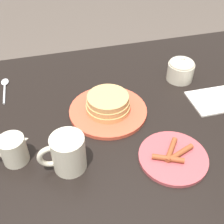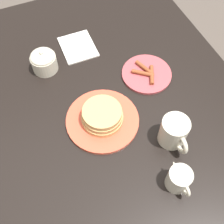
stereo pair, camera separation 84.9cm
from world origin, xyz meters
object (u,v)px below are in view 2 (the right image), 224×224
object	(u,v)px
pancake_plate	(102,118)
coffee_mug	(174,132)
creamer_pitcher	(179,179)
napkin	(78,47)
sugar_bowl	(44,61)
side_plate_bacon	(147,74)

from	to	relation	value
pancake_plate	coffee_mug	size ratio (longest dim) A/B	2.02
coffee_mug	creamer_pitcher	xyz separation A→B (m)	(0.13, -0.06, -0.01)
pancake_plate	napkin	bearing A→B (deg)	173.84
pancake_plate	sugar_bowl	xyz separation A→B (m)	(-0.29, -0.11, 0.02)
pancake_plate	side_plate_bacon	size ratio (longest dim) A/B	1.32
side_plate_bacon	coffee_mug	size ratio (longest dim) A/B	1.53
pancake_plate	creamer_pitcher	distance (m)	0.30
sugar_bowl	side_plate_bacon	bearing A→B (deg)	62.17
creamer_pitcher	side_plate_bacon	bearing A→B (deg)	165.31
side_plate_bacon	coffee_mug	distance (m)	0.27
napkin	sugar_bowl	bearing A→B (deg)	-69.68
creamer_pitcher	coffee_mug	bearing A→B (deg)	156.30
side_plate_bacon	coffee_mug	bearing A→B (deg)	-10.02
coffee_mug	creamer_pitcher	distance (m)	0.14
pancake_plate	coffee_mug	xyz separation A→B (m)	(0.15, 0.17, 0.03)
coffee_mug	sugar_bowl	bearing A→B (deg)	-147.26
creamer_pitcher	napkin	distance (m)	0.62
pancake_plate	napkin	size ratio (longest dim) A/B	1.57
pancake_plate	side_plate_bacon	bearing A→B (deg)	117.97
creamer_pitcher	napkin	xyz separation A→B (m)	(-0.61, -0.08, -0.04)
side_plate_bacon	creamer_pitcher	size ratio (longest dim) A/B	1.79
coffee_mug	sugar_bowl	size ratio (longest dim) A/B	1.29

